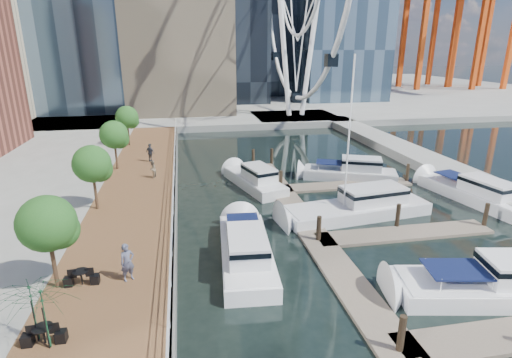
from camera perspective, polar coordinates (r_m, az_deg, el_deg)
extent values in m
plane|color=black|center=(18.94, 8.09, -20.61)|extent=(520.00, 520.00, 0.00)
cube|color=brown|center=(31.29, -16.94, -3.90)|extent=(6.00, 60.00, 1.00)
cube|color=#595954|center=(31.06, -11.44, -3.62)|extent=(0.25, 60.00, 1.00)
cube|color=gray|center=(116.58, -8.15, 12.33)|extent=(200.00, 114.00, 1.00)
cube|color=gray|center=(43.69, 25.06, 1.36)|extent=(4.00, 60.00, 1.00)
cube|color=gray|center=(69.56, 5.64, 8.64)|extent=(14.00, 12.00, 1.00)
cube|color=#6D6051|center=(27.83, 7.52, -6.92)|extent=(2.00, 32.00, 0.20)
cube|color=#6D6051|center=(28.57, 20.40, -7.29)|extent=(12.00, 2.00, 0.20)
cube|color=#6D6051|center=(36.81, 12.64, -0.90)|extent=(12.00, 2.00, 0.20)
cylinder|color=white|center=(68.02, 3.86, 19.89)|extent=(0.80, 0.80, 26.00)
cylinder|color=white|center=(69.41, 8.11, 19.72)|extent=(0.80, 0.80, 26.00)
cylinder|color=#3F2B1C|center=(21.27, -26.88, -10.85)|extent=(0.20, 0.20, 2.40)
sphere|color=#265B1E|center=(20.41, -27.71, -5.64)|extent=(2.60, 2.60, 2.60)
cylinder|color=#3F2B1C|center=(30.18, -21.94, -1.81)|extent=(0.20, 0.20, 2.40)
sphere|color=#265B1E|center=(29.58, -22.41, 2.02)|extent=(2.60, 2.60, 2.60)
cylinder|color=#3F2B1C|center=(39.61, -19.34, 3.03)|extent=(0.20, 0.20, 2.40)
sphere|color=#265B1E|center=(39.16, -19.65, 6.00)|extent=(2.60, 2.60, 2.60)
cylinder|color=#3F2B1C|center=(49.27, -17.73, 5.99)|extent=(0.20, 0.20, 2.40)
sphere|color=#265B1E|center=(48.91, -17.97, 8.39)|extent=(2.60, 2.60, 2.60)
imported|color=#4F5269|center=(20.67, -17.91, -11.25)|extent=(0.84, 0.76, 1.93)
imported|color=gray|center=(36.05, -14.56, 1.34)|extent=(0.78, 0.89, 1.54)
imported|color=#343942|center=(41.35, -14.86, 3.66)|extent=(1.12, 1.05, 1.85)
imported|color=#103C20|center=(17.43, -28.02, -17.26)|extent=(3.70, 3.73, 2.62)
imported|color=#0F3A22|center=(18.06, -29.23, -16.39)|extent=(3.00, 3.05, 2.50)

